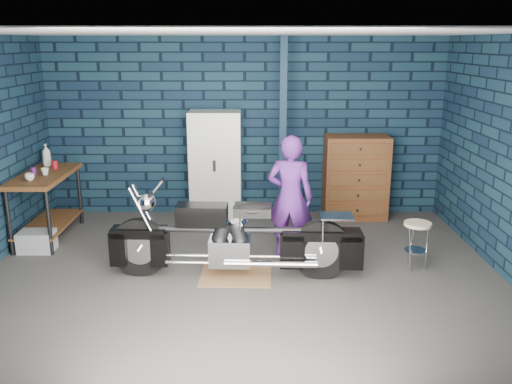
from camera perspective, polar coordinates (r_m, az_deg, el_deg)
ground at (r=6.29m, az=-1.49°, el=-9.00°), size 6.00×6.00×0.00m
room_walls at (r=6.32m, az=-1.50°, el=9.09°), size 6.02×5.01×2.71m
support_post at (r=7.79m, az=2.83°, el=6.19°), size 0.10×0.10×2.70m
workbench at (r=7.89m, az=-21.14°, el=-1.40°), size 0.60×1.40×0.91m
drip_mat at (r=6.33m, az=-2.14°, el=-8.82°), size 0.84×0.64×0.01m
motorcycle at (r=6.12m, az=-2.19°, el=-4.27°), size 2.47×0.76×1.08m
person at (r=6.65m, az=3.61°, el=-0.56°), size 0.63×0.48×1.54m
storage_bin at (r=7.54m, az=-22.07°, el=-4.83°), size 0.43×0.31×0.27m
locker at (r=8.17m, az=-4.27°, el=2.80°), size 0.76×0.54×1.63m
tool_chest at (r=8.34m, az=10.44°, el=1.53°), size 0.95×0.53×1.26m
shop_stool at (r=6.69m, az=16.49°, el=-5.45°), size 0.41×0.41×0.58m
cup_a at (r=7.45m, az=-22.73°, el=1.46°), size 0.15×0.15×0.09m
cup_b at (r=7.69m, az=-21.33°, el=2.02°), size 0.13×0.13×0.09m
mug_purple at (r=7.76m, az=-22.38°, el=2.06°), size 0.08×0.08×0.10m
mug_red at (r=8.02m, az=-20.42°, el=2.71°), size 0.11×0.11×0.11m
bottle at (r=8.22m, az=-21.19°, el=3.66°), size 0.13×0.13×0.32m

